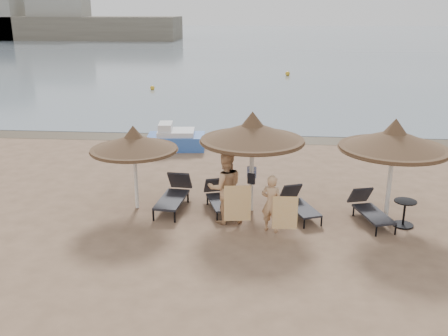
# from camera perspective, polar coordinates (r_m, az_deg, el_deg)

# --- Properties ---
(ground) EXTENTS (160.00, 160.00, 0.00)m
(ground) POSITION_cam_1_polar(r_m,az_deg,el_deg) (13.72, 0.87, -6.57)
(ground) COLOR #8D6B50
(ground) RESTS_ON ground
(sea) EXTENTS (200.00, 140.00, 0.03)m
(sea) POSITION_cam_1_polar(r_m,az_deg,el_deg) (92.63, 4.45, 14.41)
(sea) COLOR slate
(sea) RESTS_ON ground
(wet_sand_strip) EXTENTS (200.00, 1.60, 0.01)m
(wet_sand_strip) POSITION_cam_1_polar(r_m,az_deg,el_deg) (22.60, 2.54, 3.36)
(wet_sand_strip) COLOR #4D3F29
(wet_sand_strip) RESTS_ON ground
(far_shore) EXTENTS (150.00, 54.80, 12.00)m
(far_shore) POSITION_cam_1_polar(r_m,az_deg,el_deg) (93.97, -11.64, 15.92)
(far_shore) COLOR #716857
(far_shore) RESTS_ON ground
(palapa_left) EXTENTS (2.53, 2.53, 2.51)m
(palapa_left) POSITION_cam_1_polar(r_m,az_deg,el_deg) (14.46, -10.27, 2.84)
(palapa_left) COLOR white
(palapa_left) RESTS_ON ground
(palapa_center) EXTENTS (2.97, 2.97, 2.95)m
(palapa_center) POSITION_cam_1_polar(r_m,az_deg,el_deg) (13.99, 3.25, 4.07)
(palapa_center) COLOR white
(palapa_center) RESTS_ON ground
(palapa_right) EXTENTS (2.93, 2.93, 2.90)m
(palapa_right) POSITION_cam_1_polar(r_m,az_deg,el_deg) (14.03, 18.86, 3.02)
(palapa_right) COLOR white
(palapa_right) RESTS_ON ground
(lounger_far_left) EXTENTS (0.85, 2.09, 0.91)m
(lounger_far_left) POSITION_cam_1_polar(r_m,az_deg,el_deg) (14.86, -5.71, -2.97)
(lounger_far_left) COLOR black
(lounger_far_left) RESTS_ON ground
(lounger_near_left) EXTENTS (1.12, 1.87, 0.80)m
(lounger_near_left) POSITION_cam_1_polar(r_m,az_deg,el_deg) (14.69, -0.60, -3.35)
(lounger_near_left) COLOR black
(lounger_near_left) RESTS_ON ground
(lounger_near_right) EXTENTS (1.15, 1.80, 0.77)m
(lounger_near_right) POSITION_cam_1_polar(r_m,az_deg,el_deg) (14.44, 8.54, -4.00)
(lounger_near_right) COLOR black
(lounger_near_right) RESTS_ON ground
(lounger_far_right) EXTENTS (1.07, 1.90, 0.81)m
(lounger_far_right) POSITION_cam_1_polar(r_m,az_deg,el_deg) (14.44, 16.27, -4.47)
(lounger_far_right) COLOR black
(lounger_far_right) RESTS_ON ground
(side_table) EXTENTS (0.60, 0.60, 0.73)m
(side_table) POSITION_cam_1_polar(r_m,az_deg,el_deg) (14.42, 19.88, -4.97)
(side_table) COLOR black
(side_table) RESTS_ON ground
(person_left) EXTENTS (1.22, 0.97, 2.34)m
(person_left) POSITION_cam_1_polar(r_m,az_deg,el_deg) (13.51, 0.16, -1.62)
(person_left) COLOR tan
(person_left) RESTS_ON ground
(person_right) EXTENTS (0.97, 0.80, 1.81)m
(person_right) POSITION_cam_1_polar(r_m,az_deg,el_deg) (13.12, 5.47, -3.54)
(person_right) COLOR tan
(person_right) RESTS_ON ground
(towel_left) EXTENTS (0.72, 0.10, 1.01)m
(towel_left) POSITION_cam_1_polar(r_m,az_deg,el_deg) (13.33, 1.54, -4.06)
(towel_left) COLOR orange
(towel_left) RESTS_ON ground
(towel_right) EXTENTS (0.65, 0.04, 0.91)m
(towel_right) POSITION_cam_1_polar(r_m,az_deg,el_deg) (13.00, 6.99, -5.11)
(towel_right) COLOR orange
(towel_right) RESTS_ON ground
(bag_patterned) EXTENTS (0.28, 0.12, 0.34)m
(bag_patterned) POSITION_cam_1_polar(r_m,az_deg,el_deg) (14.51, 3.19, -0.50)
(bag_patterned) COLOR silver
(bag_patterned) RESTS_ON ground
(bag_dark) EXTENTS (0.23, 0.15, 0.30)m
(bag_dark) POSITION_cam_1_polar(r_m,az_deg,el_deg) (14.21, 3.14, -1.24)
(bag_dark) COLOR black
(bag_dark) RESTS_ON ground
(pedal_boat) EXTENTS (2.49, 1.62, 1.10)m
(pedal_boat) POSITION_cam_1_polar(r_m,az_deg,el_deg) (21.01, -5.57, 3.30)
(pedal_boat) COLOR blue
(pedal_boat) RESTS_ON ground
(buoy_left) EXTENTS (0.32, 0.32, 0.32)m
(buoy_left) POSITION_cam_1_polar(r_m,az_deg,el_deg) (36.43, -8.19, 9.05)
(buoy_left) COLOR gold
(buoy_left) RESTS_ON ground
(buoy_mid) EXTENTS (0.40, 0.40, 0.40)m
(buoy_mid) POSITION_cam_1_polar(r_m,az_deg,el_deg) (43.96, 7.28, 10.65)
(buoy_mid) COLOR gold
(buoy_mid) RESTS_ON ground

